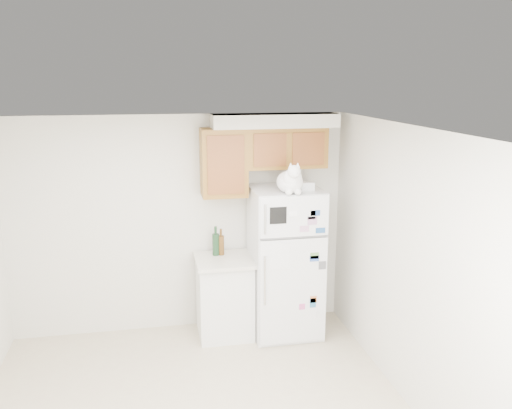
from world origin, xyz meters
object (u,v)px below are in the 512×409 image
object	(u,v)px
cat	(291,181)
refrigerator	(285,262)
base_counter	(225,296)
bottle_green	(216,241)
storage_box_back	(293,183)
storage_box_front	(307,186)
bottle_amber	(221,242)

from	to	relation	value
cat	refrigerator	bearing A→B (deg)	87.30
base_counter	bottle_green	world-z (taller)	bottle_green
cat	bottle_green	distance (m)	1.14
storage_box_back	storage_box_front	world-z (taller)	storage_box_back
storage_box_back	bottle_amber	world-z (taller)	storage_box_back
bottle_amber	bottle_green	bearing A→B (deg)	-177.35
refrigerator	bottle_amber	xyz separation A→B (m)	(-0.70, 0.20, 0.22)
cat	storage_box_front	xyz separation A→B (m)	(0.20, 0.11, -0.09)
storage_box_front	bottle_green	xyz separation A→B (m)	(-0.96, 0.32, -0.66)
bottle_green	bottle_amber	xyz separation A→B (m)	(0.06, 0.00, -0.02)
refrigerator	cat	distance (m)	1.01
base_counter	storage_box_front	xyz separation A→B (m)	(0.88, -0.20, 1.28)
storage_box_front	refrigerator	bearing A→B (deg)	144.44
refrigerator	cat	world-z (taller)	cat
storage_box_front	bottle_green	distance (m)	1.20
storage_box_back	bottle_green	size ratio (longest dim) A/B	0.53
bottle_green	storage_box_back	bearing A→B (deg)	-11.05
base_counter	bottle_amber	world-z (taller)	bottle_amber
bottle_green	bottle_amber	size ratio (longest dim) A/B	1.11
base_counter	cat	xyz separation A→B (m)	(0.68, -0.31, 1.37)
base_counter	bottle_amber	size ratio (longest dim) A/B	3.01
base_counter	bottle_green	size ratio (longest dim) A/B	2.71
refrigerator	bottle_amber	bearing A→B (deg)	164.52
cat	bottle_amber	distance (m)	1.11
storage_box_back	bottle_green	xyz separation A→B (m)	(-0.85, 0.17, -0.66)
bottle_amber	refrigerator	bearing A→B (deg)	-15.48
refrigerator	base_counter	world-z (taller)	refrigerator
bottle_amber	cat	bearing A→B (deg)	-31.77
storage_box_front	bottle_amber	world-z (taller)	storage_box_front
base_counter	storage_box_back	size ratio (longest dim) A/B	5.11
refrigerator	base_counter	xyz separation A→B (m)	(-0.69, 0.07, -0.39)
cat	bottle_green	bearing A→B (deg)	150.48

